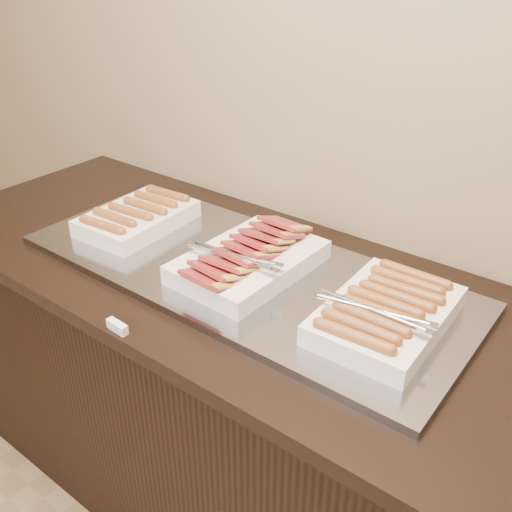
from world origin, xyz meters
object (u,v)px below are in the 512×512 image
Objects in this scene: counter at (248,404)px; dish_left at (138,217)px; dish_center at (248,259)px; dish_right at (385,313)px; warming_tray at (241,270)px.

dish_left is at bearing 180.00° from counter.
dish_left is 0.83× the size of dish_center.
dish_center is at bearing 178.41° from dish_right.
warming_tray is at bearing 177.91° from dish_right.
dish_center reaches higher than counter.
dish_right reaches higher than warming_tray.
dish_right reaches higher than dish_left.
counter is 1.72× the size of warming_tray.
dish_left is 0.92× the size of dish_right.
dish_center reaches higher than dish_left.
warming_tray is (-0.02, 0.00, 0.46)m from counter.
warming_tray is 0.05m from dish_center.
dish_left is at bearing -178.74° from dish_center.
dish_right is (0.80, -0.00, 0.00)m from dish_left.
counter is 6.18× the size of dish_left.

